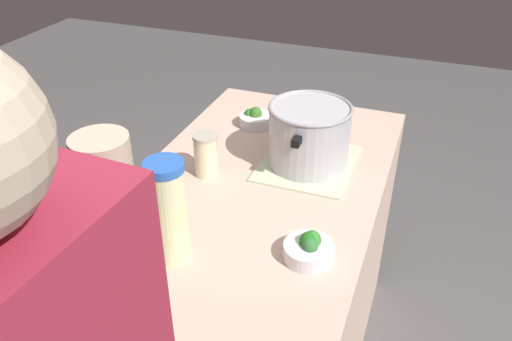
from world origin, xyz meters
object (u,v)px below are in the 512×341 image
(cooking_pot, at_px, (309,134))
(mason_jar, at_px, (206,155))
(broccoli_bowl_center, at_px, (255,119))
(lemonade_pitcher, at_px, (168,211))
(broccoli_bowl_front, at_px, (309,249))

(cooking_pot, xyz_separation_m, mason_jar, (0.17, -0.29, -0.04))
(cooking_pot, distance_m, mason_jar, 0.33)
(mason_jar, bearing_deg, broccoli_bowl_center, 176.33)
(lemonade_pitcher, distance_m, broccoli_bowl_front, 0.36)
(lemonade_pitcher, height_order, mason_jar, lemonade_pitcher)
(broccoli_bowl_front, height_order, broccoli_bowl_center, same)
(lemonade_pitcher, bearing_deg, broccoli_bowl_front, 108.84)
(mason_jar, bearing_deg, cooking_pot, 120.87)
(mason_jar, distance_m, broccoli_bowl_front, 0.50)
(broccoli_bowl_front, bearing_deg, lemonade_pitcher, -71.16)
(broccoli_bowl_front, xyz_separation_m, broccoli_bowl_center, (-0.64, -0.39, -0.00))
(cooking_pot, height_order, mason_jar, cooking_pot)
(cooking_pot, relative_size, broccoli_bowl_front, 2.59)
(cooking_pot, bearing_deg, mason_jar, -59.13)
(cooking_pot, relative_size, broccoli_bowl_center, 2.75)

